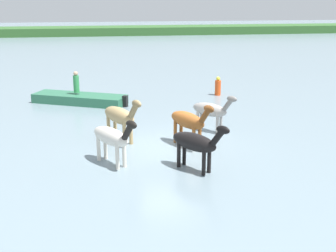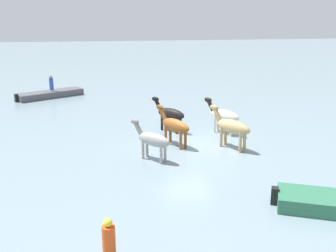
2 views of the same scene
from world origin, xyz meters
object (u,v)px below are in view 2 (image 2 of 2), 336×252
person_helmsman_aft (51,83)px  buoy_channel_marker (109,239)px  horse_dun_straggler (152,140)px  boat_tender_starboard (50,95)px  horse_lead (170,114)px  horse_chestnut_trailing (174,125)px  horse_rear_stallion (232,127)px  horse_gray_outer (223,115)px

person_helmsman_aft → buoy_channel_marker: 22.62m
person_helmsman_aft → horse_dun_straggler: bearing=111.1°
horse_dun_straggler → boat_tender_starboard: size_ratio=0.37×
horse_lead → buoy_channel_marker: size_ratio=1.80×
horse_dun_straggler → horse_chestnut_trailing: size_ratio=0.83×
horse_rear_stallion → horse_chestnut_trailing: size_ratio=1.04×
horse_rear_stallion → buoy_channel_marker: (6.21, 7.84, -0.59)m
horse_rear_stallion → person_helmsman_aft: size_ratio=2.02×
boat_tender_starboard → person_helmsman_aft: person_helmsman_aft is taller
boat_tender_starboard → buoy_channel_marker: 22.60m
buoy_channel_marker → horse_gray_outer: bearing=-122.7°
horse_rear_stallion → boat_tender_starboard: size_ratio=0.46×
person_helmsman_aft → boat_tender_starboard: bearing=12.8°
horse_dun_straggler → horse_gray_outer: horse_gray_outer is taller
horse_lead → horse_gray_outer: bearing=-148.6°
horse_dun_straggler → horse_chestnut_trailing: (-1.36, -1.80, 0.08)m
horse_rear_stallion → boat_tender_starboard: horse_rear_stallion is taller
horse_chestnut_trailing → buoy_channel_marker: (3.55, 8.76, -0.54)m
horse_chestnut_trailing → horse_rear_stallion: bearing=-138.2°
horse_rear_stallion → buoy_channel_marker: size_ratio=2.11×
horse_chestnut_trailing → horse_lead: size_ratio=1.13×
horse_gray_outer → person_helmsman_aft: bearing=5.8°
buoy_channel_marker → horse_chestnut_trailing: bearing=-112.1°
horse_chestnut_trailing → horse_gray_outer: 3.43m
horse_dun_straggler → person_helmsman_aft: bearing=-20.6°
horse_rear_stallion → horse_lead: horse_rear_stallion is taller
horse_dun_straggler → horse_chestnut_trailing: 2.26m
boat_tender_starboard → buoy_channel_marker: size_ratio=4.57×
horse_dun_straggler → horse_chestnut_trailing: bearing=-78.7°
horse_lead → horse_dun_straggler: bearing=120.2°
horse_lead → person_helmsman_aft: bearing=-4.9°
horse_chestnut_trailing → person_helmsman_aft: horse_chestnut_trailing is taller
horse_rear_stallion → boat_tender_starboard: 17.62m
horse_rear_stallion → horse_gray_outer: horse_rear_stallion is taller
horse_rear_stallion → horse_dun_straggler: bearing=72.0°
horse_rear_stallion → boat_tender_starboard: bearing=4.6°
horse_dun_straggler → horse_gray_outer: size_ratio=0.88×
horse_gray_outer → boat_tender_starboard: size_ratio=0.42×
boat_tender_starboard → buoy_channel_marker: (-3.88, 22.26, 0.33)m
horse_dun_straggler → horse_lead: size_ratio=0.93×
horse_lead → buoy_channel_marker: bearing=122.1°
boat_tender_starboard → buoy_channel_marker: buoy_channel_marker is taller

